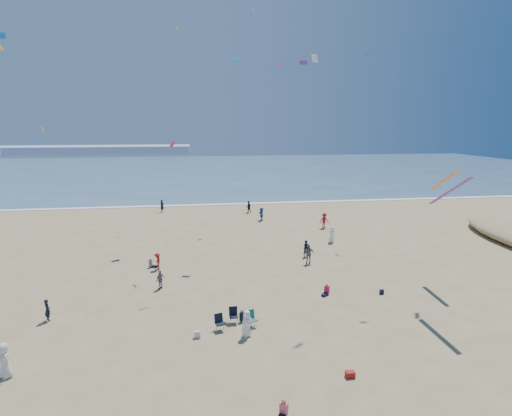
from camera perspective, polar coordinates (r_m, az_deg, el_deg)
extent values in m
plane|color=tan|center=(20.45, -2.54, -24.83)|extent=(220.00, 220.00, 0.00)
cube|color=#476B84|center=(112.02, -7.50, 5.42)|extent=(220.00, 100.00, 0.06)
cube|color=white|center=(62.56, -6.73, 0.47)|extent=(220.00, 1.20, 0.08)
cube|color=#7A8EA8|center=(195.59, -25.93, 7.48)|extent=(110.00, 20.00, 3.20)
imported|color=white|center=(42.91, 10.78, -3.76)|extent=(0.86, 1.00, 1.73)
imported|color=black|center=(56.54, -1.09, 0.16)|extent=(0.89, 0.74, 1.66)
imported|color=slate|center=(36.21, 7.54, -6.54)|extent=(1.07, 0.50, 1.77)
imported|color=black|center=(58.38, -13.26, 0.27)|extent=(0.74, 0.76, 1.77)
imported|color=white|center=(24.30, -1.33, -16.17)|extent=(0.93, 0.81, 1.61)
imported|color=maroon|center=(48.82, 9.72, -1.78)|extent=(1.25, 0.82, 1.82)
imported|color=black|center=(38.00, 7.18, -5.78)|extent=(0.68, 0.55, 1.60)
imported|color=slate|center=(31.52, -13.52, -9.89)|extent=(0.81, 0.90, 1.47)
imported|color=silver|center=(24.23, -32.30, -17.94)|extent=(1.04, 1.03, 1.82)
imported|color=#355292|center=(51.93, 0.78, -0.85)|extent=(0.57, 1.61, 1.72)
imported|color=maroon|center=(35.54, -13.87, -7.41)|extent=(0.74, 1.04, 1.46)
imported|color=black|center=(29.19, -27.64, -12.79)|extent=(0.60, 0.63, 1.44)
cube|color=silver|center=(24.69, -8.36, -17.43)|extent=(0.35, 0.20, 0.40)
cube|color=black|center=(26.86, -0.68, -14.78)|extent=(0.30, 0.22, 0.38)
cube|color=#AD1D18|center=(21.80, 13.31, -22.11)|extent=(0.45, 0.30, 0.30)
cube|color=black|center=(31.36, 17.52, -11.35)|extent=(0.28, 0.18, 0.34)
cube|color=yellow|center=(54.61, -32.68, 18.74)|extent=(0.62, 0.54, 0.47)
cube|color=white|center=(37.61, 8.41, 20.39)|extent=(0.63, 0.43, 0.70)
cube|color=#1A94CC|center=(40.22, -2.76, 20.32)|extent=(0.70, 0.32, 0.41)
cube|color=#581F9A|center=(48.07, 15.51, 20.30)|extent=(0.40, 0.60, 0.60)
cube|color=#FF9B12|center=(38.15, -28.14, 9.90)|extent=(0.56, 0.85, 0.43)
cube|color=#E55CCB|center=(56.37, -0.39, 26.40)|extent=(0.33, 0.52, 0.70)
cube|color=#C82350|center=(34.86, -11.88, 8.87)|extent=(0.64, 0.82, 0.53)
cube|color=green|center=(56.67, -11.22, 23.89)|extent=(0.48, 0.49, 0.36)
cube|color=purple|center=(31.23, 3.40, 19.68)|extent=(0.57, 0.85, 0.36)
cube|color=blue|center=(37.44, -32.60, 20.06)|extent=(0.60, 0.41, 0.42)
cube|color=purple|center=(45.38, 6.79, 19.92)|extent=(0.87, 0.51, 0.46)
cube|color=#762594|center=(28.64, 25.99, 2.16)|extent=(0.35, 3.14, 2.21)
cube|color=orange|center=(34.55, 25.38, 3.60)|extent=(0.35, 2.64, 1.87)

